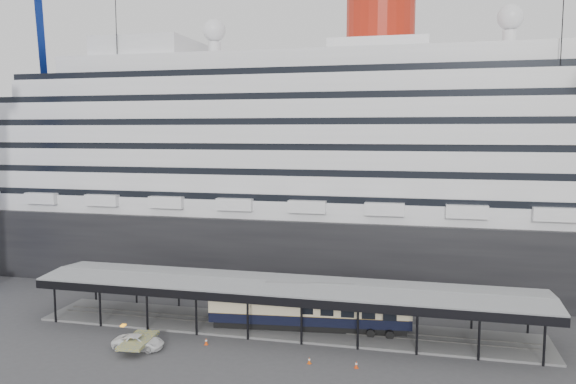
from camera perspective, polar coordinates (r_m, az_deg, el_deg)
name	(u,v)px	position (r m, az deg, el deg)	size (l,w,h in m)	color
ground	(272,345)	(59.63, -1.63, -15.27)	(200.00, 200.00, 0.00)	#3B3B3D
cruise_ship	(326,154)	(86.86, 3.90, 3.87)	(130.00, 30.00, 43.90)	black
platform_canopy	(284,308)	(63.39, -0.43, -11.68)	(56.00, 9.18, 5.30)	slate
port_truck	(139,342)	(60.28, -14.94, -14.52)	(2.35, 5.10, 1.42)	white
pullman_carriage	(309,307)	(62.72, 2.18, -11.64)	(22.14, 5.15, 21.57)	black
traffic_cone_left	(206,341)	(60.14, -8.32, -14.78)	(0.39, 0.39, 0.72)	#EA460D
traffic_cone_mid	(309,360)	(55.18, 2.18, -16.72)	(0.44, 0.44, 0.66)	#D74E0B
traffic_cone_right	(356,365)	(54.60, 6.95, -17.00)	(0.46, 0.46, 0.69)	#E63D0C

